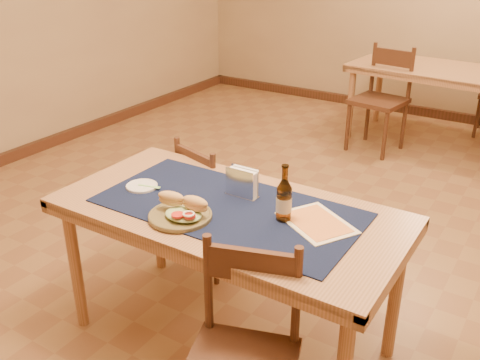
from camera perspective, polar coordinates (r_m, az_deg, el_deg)
The scene contains 14 objects.
room at distance 2.90m, azimuth 7.68°, elevation 14.94°, with size 6.04×7.04×2.84m.
main_table at distance 2.47m, azimuth -1.24°, elevation -4.66°, with size 1.60×0.80×0.75m.
placemat at distance 2.43m, azimuth -1.26°, elevation -2.91°, with size 1.20×0.60×0.01m, color #0F1638.
baseboard at distance 3.39m, azimuth 6.39°, elevation -8.13°, with size 6.00×7.00×0.10m.
back_table at distance 5.44m, azimuth 20.84°, elevation 10.22°, with size 1.73×0.97×0.75m.
chair_main_far at distance 3.18m, azimuth -2.73°, elevation -2.42°, with size 0.48×0.48×0.83m.
chair_main_near at distance 2.09m, azimuth 0.27°, elevation -18.35°, with size 0.51×0.51×0.87m.
chair_back_near at distance 5.20m, azimuth 14.82°, elevation 8.50°, with size 0.51×0.51×0.96m.
sandwich_plate at distance 2.34m, azimuth -6.24°, elevation -3.41°, with size 0.28×0.28×0.11m.
side_plate at distance 2.66m, azimuth -10.43°, elevation -0.61°, with size 0.15×0.15×0.01m.
fork at distance 2.63m, azimuth -9.50°, elevation -0.70°, with size 0.12×0.04×0.00m.
beer_bottle at distance 2.29m, azimuth 4.71°, elevation -2.13°, with size 0.07×0.07×0.26m.
napkin_holder at distance 2.50m, azimuth 0.22°, elevation -0.34°, with size 0.16×0.06×0.14m.
menu_card at distance 2.32m, azimuth 8.19°, elevation -4.52°, with size 0.39×0.36×0.01m.
Camera 1 is at (1.20, -2.59, 1.88)m, focal length 40.00 mm.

